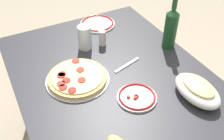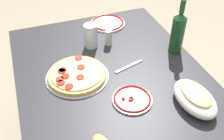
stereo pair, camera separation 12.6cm
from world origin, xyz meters
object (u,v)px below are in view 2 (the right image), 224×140
(side_plate_far, at_px, (108,23))
(water_glass, at_px, (91,36))
(baked_pasta_dish, at_px, (195,97))
(side_plate_near, at_px, (132,99))
(pepperoni_pizza, at_px, (77,75))
(dining_table, at_px, (112,92))
(wine_bottle, at_px, (178,32))
(spice_shaker, at_px, (109,38))

(side_plate_far, bearing_deg, water_glass, -40.30)
(baked_pasta_dish, bearing_deg, side_plate_near, -114.53)
(pepperoni_pizza, bearing_deg, baked_pasta_dish, 51.32)
(pepperoni_pizza, height_order, water_glass, water_glass)
(dining_table, bearing_deg, side_plate_near, 7.03)
(wine_bottle, xyz_separation_m, water_glass, (-0.20, -0.41, -0.05))
(water_glass, bearing_deg, pepperoni_pizza, -31.29)
(spice_shaker, bearing_deg, side_plate_far, 162.12)
(baked_pasta_dish, height_order, wine_bottle, wine_bottle)
(wine_bottle, height_order, water_glass, wine_bottle)
(pepperoni_pizza, xyz_separation_m, spice_shaker, (-0.21, 0.24, 0.03))
(dining_table, distance_m, side_plate_near, 0.23)
(dining_table, height_order, side_plate_far, side_plate_far)
(water_glass, height_order, side_plate_near, water_glass)
(wine_bottle, height_order, side_plate_far, wine_bottle)
(water_glass, bearing_deg, wine_bottle, 63.94)
(spice_shaker, bearing_deg, water_glass, -100.64)
(water_glass, bearing_deg, dining_table, 4.95)
(dining_table, xyz_separation_m, wine_bottle, (-0.07, 0.39, 0.24))
(dining_table, distance_m, water_glass, 0.33)
(pepperoni_pizza, bearing_deg, dining_table, 75.91)
(baked_pasta_dish, relative_size, side_plate_near, 1.36)
(side_plate_far, relative_size, spice_shaker, 2.50)
(side_plate_near, relative_size, side_plate_far, 0.81)
(dining_table, distance_m, pepperoni_pizza, 0.22)
(baked_pasta_dish, bearing_deg, dining_table, -138.82)
(side_plate_near, height_order, spice_shaker, spice_shaker)
(pepperoni_pizza, relative_size, water_glass, 2.29)
(wine_bottle, bearing_deg, spice_shaker, -120.13)
(pepperoni_pizza, height_order, spice_shaker, spice_shaker)
(water_glass, bearing_deg, spice_shaker, 79.36)
(spice_shaker, bearing_deg, wine_bottle, 59.87)
(dining_table, xyz_separation_m, baked_pasta_dish, (0.30, 0.26, 0.16))
(baked_pasta_dish, bearing_deg, wine_bottle, 161.28)
(baked_pasta_dish, height_order, water_glass, water_glass)
(side_plate_near, bearing_deg, dining_table, -172.97)
(baked_pasta_dish, distance_m, side_plate_far, 0.78)
(side_plate_far, bearing_deg, spice_shaker, -17.88)
(pepperoni_pizza, distance_m, side_plate_far, 0.52)
(baked_pasta_dish, xyz_separation_m, side_plate_near, (-0.11, -0.24, -0.03))
(dining_table, xyz_separation_m, side_plate_far, (-0.47, 0.14, 0.13))
(side_plate_far, bearing_deg, pepperoni_pizza, -35.65)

